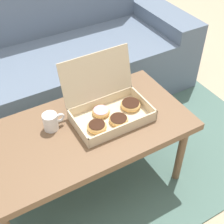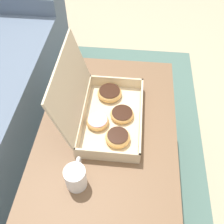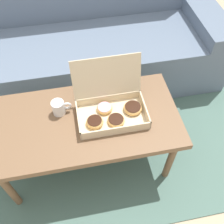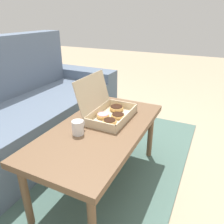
% 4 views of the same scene
% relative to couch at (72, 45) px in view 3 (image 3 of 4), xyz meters
% --- Properties ---
extents(ground_plane, '(12.00, 12.00, 0.00)m').
position_rel_couch_xyz_m(ground_plane, '(0.00, -0.81, -0.33)').
color(ground_plane, tan).
extents(area_rug, '(2.54, 1.82, 0.01)m').
position_rel_couch_xyz_m(area_rug, '(0.00, -0.51, -0.32)').
color(area_rug, '#4C6B60').
rests_on(area_rug, ground_plane).
extents(couch, '(2.42, 0.81, 0.99)m').
position_rel_couch_xyz_m(couch, '(0.00, 0.00, 0.00)').
color(couch, slate).
rests_on(couch, ground_plane).
extents(coffee_table, '(1.10, 0.56, 0.48)m').
position_rel_couch_xyz_m(coffee_table, '(0.00, -0.89, 0.10)').
color(coffee_table, brown).
rests_on(coffee_table, ground_plane).
extents(pastry_box, '(0.39, 0.31, 0.30)m').
position_rel_couch_xyz_m(pastry_box, '(0.16, -0.87, 0.21)').
color(pastry_box, beige).
rests_on(pastry_box, coffee_table).
extents(coffee_mug, '(0.11, 0.07, 0.09)m').
position_rel_couch_xyz_m(coffee_mug, '(-0.13, -0.81, 0.20)').
color(coffee_mug, white).
rests_on(coffee_mug, coffee_table).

